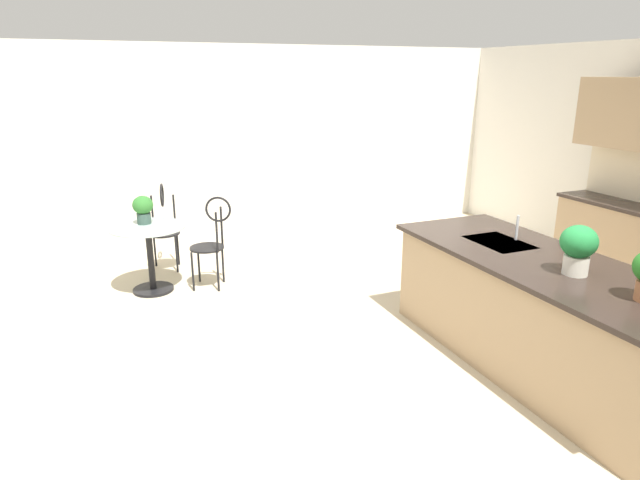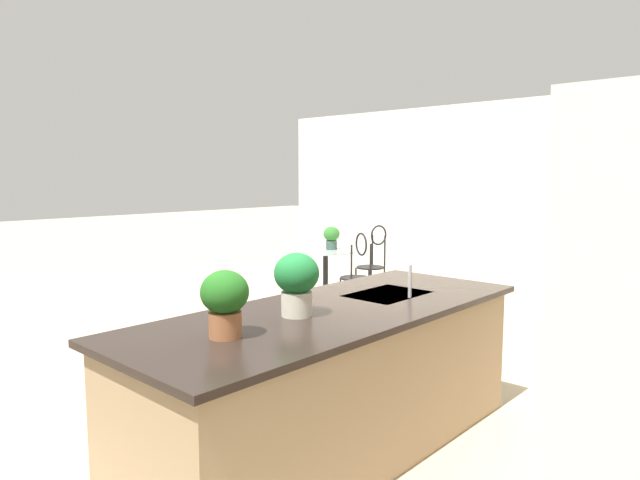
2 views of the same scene
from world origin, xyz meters
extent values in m
plane|color=beige|center=(0.00, 0.00, 0.00)|extent=(40.00, 40.00, 0.00)
cube|color=silver|center=(-4.26, 0.00, 1.35)|extent=(0.12, 7.80, 2.70)
cube|color=tan|center=(0.30, 0.85, 0.44)|extent=(2.70, 0.96, 0.88)
cube|color=#2D231E|center=(0.30, 0.85, 0.90)|extent=(2.80, 1.06, 0.04)
cube|color=#B2B5BA|center=(-0.25, 0.85, 0.91)|extent=(0.56, 0.40, 0.03)
cylinder|color=black|center=(-2.63, -1.85, 0.01)|extent=(0.44, 0.44, 0.03)
cylinder|color=black|center=(-2.63, -1.85, 0.38)|extent=(0.07, 0.07, 0.69)
cylinder|color=#B2C6C1|center=(-2.63, -1.85, 0.73)|extent=(0.80, 0.80, 0.01)
cylinder|color=black|center=(-3.12, -1.51, 0.23)|extent=(0.03, 0.03, 0.45)
cylinder|color=black|center=(-3.18, -1.78, 0.23)|extent=(0.03, 0.03, 0.45)
cylinder|color=black|center=(-3.40, -1.45, 0.23)|extent=(0.03, 0.03, 0.45)
cylinder|color=black|center=(-3.46, -1.72, 0.23)|extent=(0.03, 0.03, 0.45)
cylinder|color=black|center=(-3.29, -1.62, 0.46)|extent=(0.45, 0.45, 0.02)
cylinder|color=black|center=(-3.41, -1.46, 0.68)|extent=(0.03, 0.03, 0.45)
cylinder|color=black|center=(-3.46, -1.71, 0.68)|extent=(0.03, 0.03, 0.45)
torus|color=black|center=(-3.44, -1.59, 0.90)|extent=(0.28, 0.08, 0.28)
cylinder|color=black|center=(-2.45, -1.44, 0.23)|extent=(0.03, 0.03, 0.45)
cylinder|color=black|center=(-2.70, -1.32, 0.23)|extent=(0.03, 0.03, 0.45)
cylinder|color=black|center=(-2.33, -1.19, 0.23)|extent=(0.03, 0.03, 0.45)
cylinder|color=black|center=(-2.59, -1.07, 0.23)|extent=(0.03, 0.03, 0.45)
cylinder|color=black|center=(-2.52, -1.25, 0.46)|extent=(0.50, 0.50, 0.02)
cylinder|color=black|center=(-2.34, -1.17, 0.68)|extent=(0.03, 0.03, 0.45)
cylinder|color=black|center=(-2.57, -1.06, 0.68)|extent=(0.03, 0.03, 0.45)
torus|color=black|center=(-2.45, -1.12, 0.90)|extent=(0.14, 0.27, 0.28)
cylinder|color=#B2B5BA|center=(-0.25, 1.03, 1.03)|extent=(0.02, 0.02, 0.22)
cylinder|color=#385147|center=(-2.77, -1.87, 0.80)|extent=(0.15, 0.15, 0.12)
ellipsoid|color=#33782F|center=(-2.77, -1.87, 0.95)|extent=(0.22, 0.22, 0.20)
cylinder|color=beige|center=(0.60, 0.82, 0.99)|extent=(0.18, 0.18, 0.14)
ellipsoid|color=#217A39|center=(0.60, 0.82, 1.17)|extent=(0.26, 0.26, 0.24)
cylinder|color=#9E603D|center=(1.15, 0.86, 0.99)|extent=(0.16, 0.16, 0.13)
ellipsoid|color=#256C20|center=(1.15, 0.86, 1.15)|extent=(0.24, 0.24, 0.22)
camera|label=1|loc=(3.36, -2.35, 2.33)|focal=30.96mm
camera|label=2|loc=(2.85, 3.06, 1.73)|focal=31.48mm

